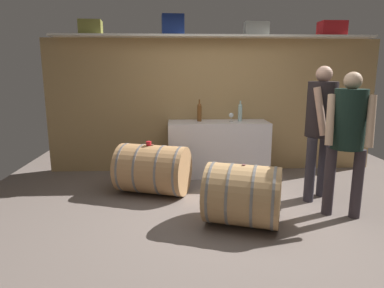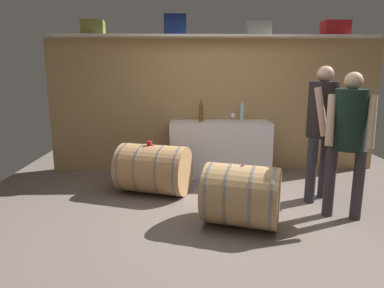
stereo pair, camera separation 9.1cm
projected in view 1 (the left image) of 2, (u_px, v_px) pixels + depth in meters
ground_plane at (224, 202)px, 4.36m from camera, size 6.59×7.23×0.02m
back_wall_panel at (213, 106)px, 5.61m from camera, size 5.39×0.10×2.15m
high_shelf_board at (215, 36)px, 5.24m from camera, size 4.96×0.40×0.03m
toolcase_olive at (91, 27)px, 5.13m from camera, size 0.35×0.31×0.21m
toolcase_navy at (173, 25)px, 5.18m from camera, size 0.35×0.31×0.30m
toolcase_grey at (256, 29)px, 5.25m from camera, size 0.37×0.20×0.20m
toolcase_red at (332, 29)px, 5.30m from camera, size 0.39×0.27×0.22m
work_cabinet at (218, 148)px, 5.43m from camera, size 1.57×0.54×0.86m
wine_bottle_clear at (240, 112)px, 5.38m from camera, size 0.07×0.07×0.32m
wine_bottle_amber at (199, 112)px, 5.34m from camera, size 0.07×0.07×0.34m
wine_glass at (231, 116)px, 5.32m from camera, size 0.07×0.07×0.14m
wine_barrel_near at (153, 169)px, 4.61m from camera, size 1.08×0.91×0.68m
wine_barrel_far at (243, 195)px, 3.65m from camera, size 0.96×0.88×0.68m
tasting_cup at (149, 143)px, 4.53m from camera, size 0.07×0.07×0.05m
winemaker_pouring at (348, 130)px, 3.72m from camera, size 0.52×0.44×1.63m
visitor_tasting at (321, 120)px, 4.25m from camera, size 0.52×0.50×1.70m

